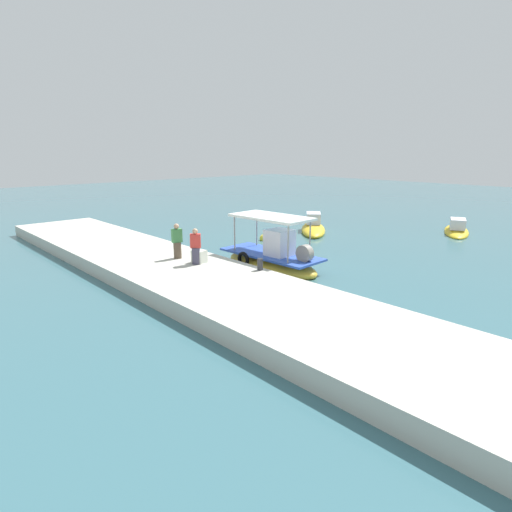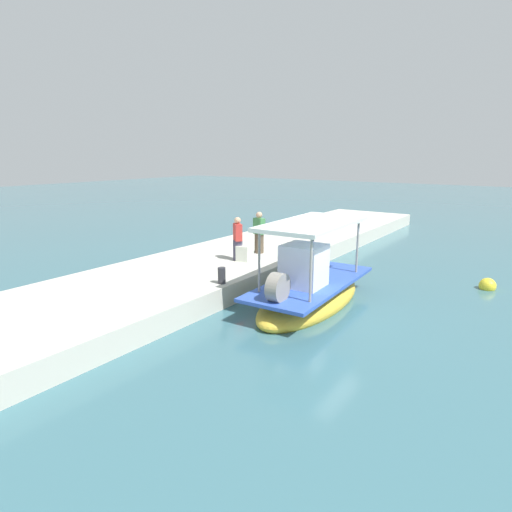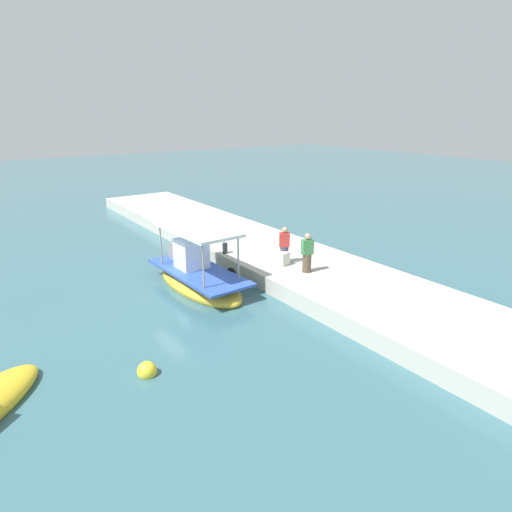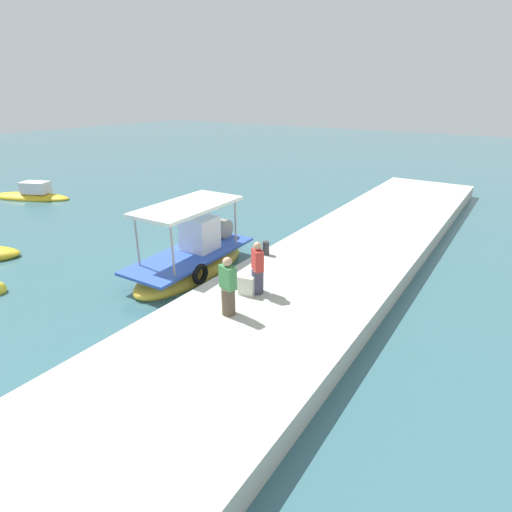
{
  "view_description": "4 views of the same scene",
  "coord_description": "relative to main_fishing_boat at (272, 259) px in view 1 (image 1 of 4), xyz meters",
  "views": [
    {
      "loc": [
        13.29,
        -14.27,
        5.62
      ],
      "look_at": [
        0.12,
        -1.92,
        1.0
      ],
      "focal_mm": 29.03,
      "sensor_mm": 36.0,
      "label": 1
    },
    {
      "loc": [
        10.8,
        5.51,
        4.54
      ],
      "look_at": [
        -0.72,
        -2.55,
        1.2
      ],
      "focal_mm": 30.12,
      "sensor_mm": 36.0,
      "label": 2
    },
    {
      "loc": [
        -15.99,
        7.68,
        7.07
      ],
      "look_at": [
        -0.59,
        -3.18,
        0.87
      ],
      "focal_mm": 31.16,
      "sensor_mm": 36.0,
      "label": 3
    },
    {
      "loc": [
        -10.45,
        -9.91,
        6.26
      ],
      "look_at": [
        0.03,
        -2.84,
        1.04
      ],
      "focal_mm": 28.13,
      "sensor_mm": 36.0,
      "label": 4
    }
  ],
  "objects": [
    {
      "name": "moored_boat_mid",
      "position": [
        -4.66,
        8.9,
        -0.23
      ],
      "size": [
        4.7,
        5.09,
        1.54
      ],
      "color": "gold",
      "rests_on": "ground_plane"
    },
    {
      "name": "cargo_crate",
      "position": [
        -1.28,
        -3.41,
        0.48
      ],
      "size": [
        0.68,
        0.58,
        0.57
      ],
      "primitive_type": "cube",
      "rotation": [
        0.0,
        0.0,
        0.2
      ],
      "color": "silver",
      "rests_on": "dock_quay"
    },
    {
      "name": "dock_quay",
      "position": [
        0.42,
        -4.45,
        -0.14
      ],
      "size": [
        36.0,
        5.06,
        0.68
      ],
      "primitive_type": "cube",
      "color": "beige",
      "rests_on": "ground_plane"
    },
    {
      "name": "main_fishing_boat",
      "position": [
        0.0,
        0.0,
        0.0
      ],
      "size": [
        5.54,
        2.37,
        2.94
      ],
      "color": "gold",
      "rests_on": "ground_plane"
    },
    {
      "name": "fisherman_near_bollard",
      "position": [
        -1.17,
        -3.66,
        0.93
      ],
      "size": [
        0.51,
        0.51,
        1.62
      ],
      "color": "#413F54",
      "rests_on": "dock_quay"
    },
    {
      "name": "ground_plane",
      "position": [
        0.42,
        0.33,
        -0.48
      ],
      "size": [
        120.0,
        120.0,
        0.0
      ],
      "primitive_type": "plane",
      "color": "#38656F"
    },
    {
      "name": "fisherman_by_crate",
      "position": [
        -2.62,
        -3.69,
        0.95
      ],
      "size": [
        0.45,
        0.52,
        1.65
      ],
      "color": "brown",
      "rests_on": "dock_quay"
    },
    {
      "name": "marker_buoy",
      "position": [
        -4.96,
        4.28,
        -0.37
      ],
      "size": [
        0.56,
        0.56,
        0.56
      ],
      "color": "yellow",
      "rests_on": "ground_plane"
    },
    {
      "name": "mooring_bollard",
      "position": [
        1.49,
        -2.24,
        0.45
      ],
      "size": [
        0.24,
        0.24,
        0.5
      ],
      "primitive_type": "cylinder",
      "color": "#2D2D33",
      "rests_on": "dock_quay"
    },
    {
      "name": "moored_boat_near",
      "position": [
        2.51,
        15.93,
        -0.32
      ],
      "size": [
        3.6,
        5.55,
        1.31
      ],
      "color": "gold",
      "rests_on": "ground_plane"
    }
  ]
}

